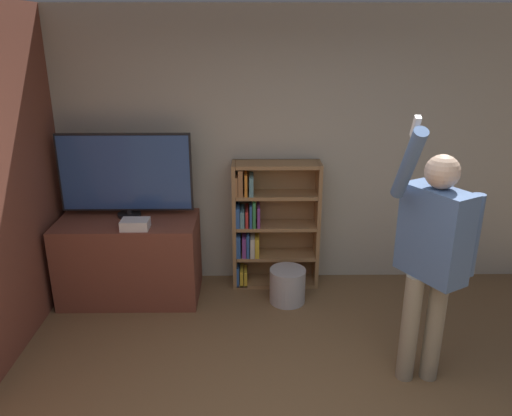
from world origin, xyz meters
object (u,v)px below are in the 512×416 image
Objects in this scene: bookshelf at (268,225)px; game_console at (135,224)px; television at (126,174)px; waste_bin at (287,285)px; person at (432,250)px.

game_console is at bearing -158.73° from bookshelf.
game_console is (0.13, -0.33, -0.37)m from television.
waste_bin is (1.51, -0.24, -1.04)m from television.
person reaches higher than television.
person reaches higher than waste_bin.
television is at bearing 170.88° from waste_bin.
television is 2.77m from person.
bookshelf reaches higher than game_console.
television is 0.62× the size of person.
person is (1.07, -1.51, 0.41)m from bookshelf.
person is at bearing -54.71° from bookshelf.
waste_bin is (0.18, -0.38, -0.48)m from bookshelf.
bookshelf is at bearing 114.82° from waste_bin.
game_console is 0.19× the size of bookshelf.
waste_bin is (-0.89, 1.13, -0.89)m from person.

